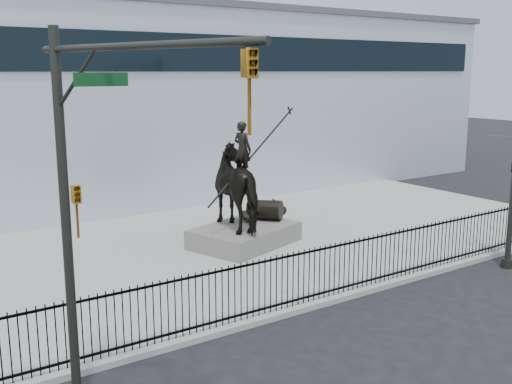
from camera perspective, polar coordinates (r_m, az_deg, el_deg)
ground at (r=15.82m, az=9.05°, el=-11.90°), size 120.00×120.00×0.00m
plaza at (r=21.09m, az=-4.14°, el=-5.54°), size 30.00×12.00×0.15m
building at (r=32.13m, az=-16.15°, el=7.94°), size 44.00×14.00×9.00m
picket_fence at (r=16.35m, az=6.12°, el=-7.63°), size 22.10×0.10×1.50m
statue_plinth at (r=21.34m, az=-1.07°, el=-4.15°), size 4.19×3.46×0.68m
equestrian_statue at (r=20.99m, az=-0.97°, el=0.51°), size 4.43×3.46×3.92m
traffic_signal_left at (r=10.62m, az=-15.22°, el=-0.93°), size 1.52×4.84×7.00m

